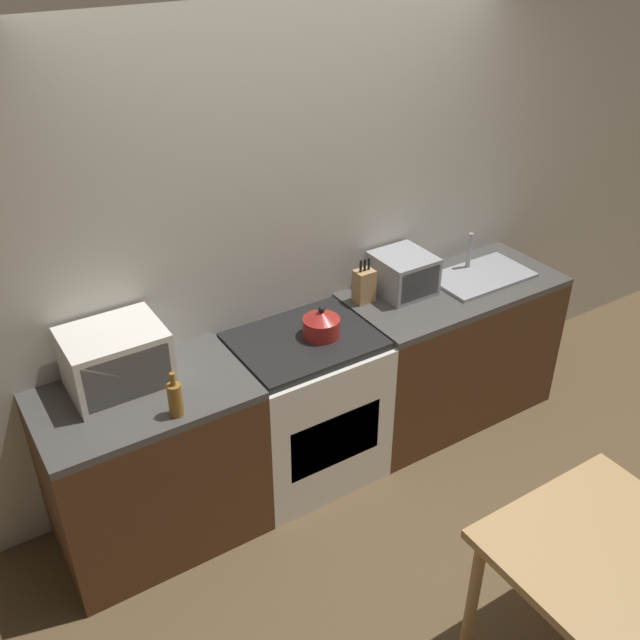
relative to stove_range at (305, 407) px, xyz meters
The scene contains 12 objects.
ground_plane 0.86m from the stove_range, 77.65° to the right, with size 16.00×16.00×0.00m, color brown.
wall_back 0.93m from the stove_range, 65.42° to the left, with size 10.00×0.06×2.60m.
counter_left_run 0.88m from the stove_range, behind, with size 1.00×0.62×0.90m.
counter_right_run 1.03m from the stove_range, ahead, with size 1.31×0.62×0.90m.
stove_range is the anchor object (origin of this frame).
kettle 0.53m from the stove_range, 14.24° to the right, with size 0.19×0.19×0.17m.
microwave 1.12m from the stove_range, behind, with size 0.45×0.35×0.30m.
bottle 0.99m from the stove_range, 164.17° to the right, with size 0.06×0.06×0.22m.
knife_block 0.75m from the stove_range, 17.55° to the left, with size 0.11×0.09×0.26m.
toaster_oven 0.94m from the stove_range, ahead, with size 0.30×0.32×0.22m.
sink_basin 1.32m from the stove_range, ahead, with size 0.59×0.35×0.24m.
dining_table 1.73m from the stove_range, 79.77° to the right, with size 0.81×0.73×0.78m.
Camera 1 is at (-1.75, -1.94, 2.90)m, focal length 40.00 mm.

